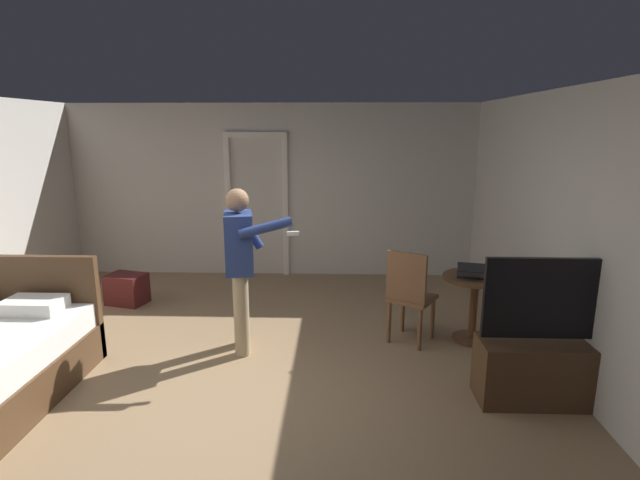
# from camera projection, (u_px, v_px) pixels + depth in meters

# --- Properties ---
(ground_plane) EXTENTS (7.46, 7.46, 0.00)m
(ground_plane) POSITION_uv_depth(u_px,v_px,m) (224.00, 388.00, 4.21)
(ground_plane) COLOR #997A56
(wall_back) EXTENTS (6.20, 0.12, 2.54)m
(wall_back) POSITION_uv_depth(u_px,v_px,m) (272.00, 191.00, 7.29)
(wall_back) COLOR beige
(wall_back) RESTS_ON ground_plane
(wall_right) EXTENTS (0.12, 7.03, 2.54)m
(wall_right) POSITION_uv_depth(u_px,v_px,m) (601.00, 248.00, 3.83)
(wall_right) COLOR beige
(wall_right) RESTS_ON ground_plane
(doorway_frame) EXTENTS (0.93, 0.08, 2.13)m
(doorway_frame) POSITION_uv_depth(u_px,v_px,m) (257.00, 195.00, 7.23)
(doorway_frame) COLOR white
(doorway_frame) RESTS_ON ground_plane
(tv_flatscreen) EXTENTS (1.12, 0.40, 1.22)m
(tv_flatscreen) POSITION_uv_depth(u_px,v_px,m) (548.00, 361.00, 3.93)
(tv_flatscreen) COLOR #4C331E
(tv_flatscreen) RESTS_ON ground_plane
(side_table) EXTENTS (0.67, 0.67, 0.70)m
(side_table) POSITION_uv_depth(u_px,v_px,m) (474.00, 297.00, 5.06)
(side_table) COLOR brown
(side_table) RESTS_ON ground_plane
(laptop) EXTENTS (0.39, 0.39, 0.15)m
(laptop) POSITION_uv_depth(u_px,v_px,m) (473.00, 273.00, 4.96)
(laptop) COLOR black
(laptop) RESTS_ON side_table
(bottle_on_table) EXTENTS (0.06, 0.06, 0.22)m
(bottle_on_table) POSITION_uv_depth(u_px,v_px,m) (493.00, 270.00, 4.91)
(bottle_on_table) COLOR #234819
(bottle_on_table) RESTS_ON side_table
(wooden_chair) EXTENTS (0.58, 0.58, 0.99)m
(wooden_chair) POSITION_uv_depth(u_px,v_px,m) (409.00, 293.00, 4.97)
(wooden_chair) COLOR brown
(wooden_chair) RESTS_ON ground_plane
(person_blue_shirt) EXTENTS (0.77, 0.60, 1.63)m
(person_blue_shirt) POSITION_uv_depth(u_px,v_px,m) (241.00, 259.00, 4.74)
(person_blue_shirt) COLOR tan
(person_blue_shirt) RESTS_ON ground_plane
(suitcase_dark) EXTENTS (0.53, 0.44, 0.38)m
(suitcase_dark) POSITION_uv_depth(u_px,v_px,m) (127.00, 289.00, 6.20)
(suitcase_dark) COLOR #4C1919
(suitcase_dark) RESTS_ON ground_plane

